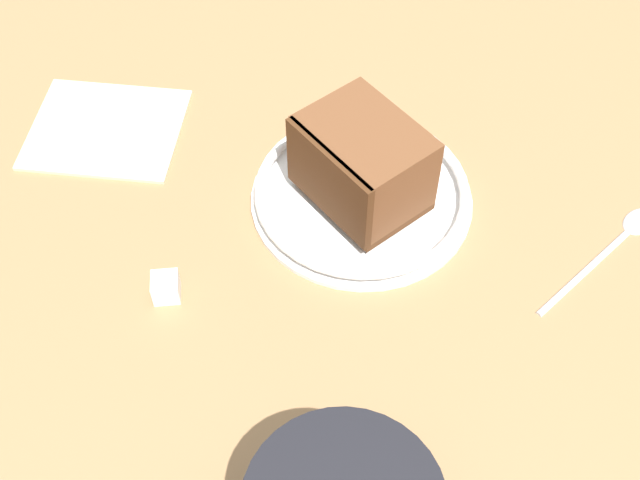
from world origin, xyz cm
name	(u,v)px	position (x,y,z in cm)	size (l,w,h in cm)	color
ground_plane	(358,303)	(0.00, 0.00, -1.75)	(157.50, 157.50, 3.50)	#936D47
small_plate	(362,194)	(-7.44, 3.11, 0.78)	(16.61, 16.61, 1.58)	white
cake_slice	(361,165)	(-7.36, 2.85, 4.15)	(10.61, 9.60, 6.65)	#472814
teaspoon	(622,236)	(2.37, 19.47, 0.35)	(6.39, 12.86, 0.80)	silver
folded_napkin	(106,128)	(-21.40, -13.50, 0.30)	(10.25, 11.96, 0.60)	beige
sugar_cube	(166,287)	(-4.13, -12.62, 0.92)	(1.84, 1.84, 1.84)	white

